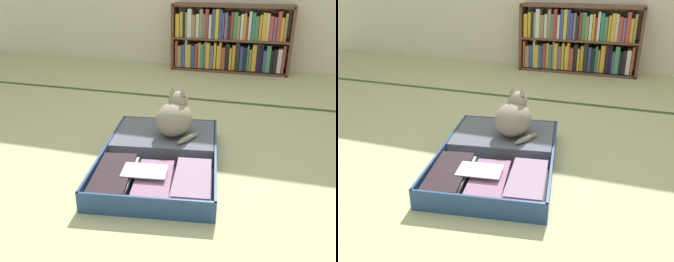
# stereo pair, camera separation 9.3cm
# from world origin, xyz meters

# --- Properties ---
(ground_plane) EXTENTS (10.00, 10.00, 0.00)m
(ground_plane) POSITION_xyz_m (0.00, 0.00, 0.00)
(ground_plane) COLOR #C3BF89
(tatami_border) EXTENTS (4.80, 0.05, 0.00)m
(tatami_border) POSITION_xyz_m (0.00, 1.24, 0.00)
(tatami_border) COLOR #35522D
(tatami_border) RESTS_ON ground_plane
(bookshelf) EXTENTS (1.24, 0.25, 0.68)m
(bookshelf) POSITION_xyz_m (0.11, 2.25, 0.32)
(bookshelf) COLOR brown
(bookshelf) RESTS_ON ground_plane
(open_suitcase) EXTENTS (0.74, 0.99, 0.11)m
(open_suitcase) POSITION_xyz_m (-0.03, 0.11, 0.05)
(open_suitcase) COLOR navy
(open_suitcase) RESTS_ON ground_plane
(black_cat) EXTENTS (0.27, 0.29, 0.28)m
(black_cat) POSITION_xyz_m (0.01, 0.28, 0.22)
(black_cat) COLOR gray
(black_cat) RESTS_ON open_suitcase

